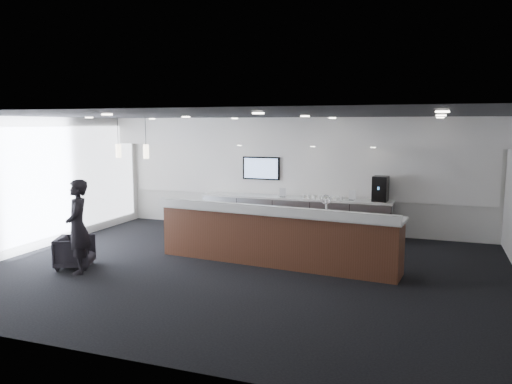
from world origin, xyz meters
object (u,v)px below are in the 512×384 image
(armchair, at_px, (75,252))
(service_counter, at_px, (275,236))
(lounge_guest, at_px, (78,227))
(coffee_machine, at_px, (380,189))

(armchair, bearing_deg, service_counter, -90.93)
(armchair, xyz_separation_m, lounge_guest, (0.31, -0.25, 0.58))
(service_counter, height_order, armchair, service_counter)
(service_counter, distance_m, coffee_machine, 3.56)
(coffee_machine, bearing_deg, service_counter, -115.10)
(service_counter, bearing_deg, coffee_machine, 65.54)
(service_counter, relative_size, coffee_machine, 8.27)
(lounge_guest, bearing_deg, service_counter, 86.79)
(armchair, bearing_deg, coffee_machine, -73.95)
(lounge_guest, bearing_deg, armchair, -161.41)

